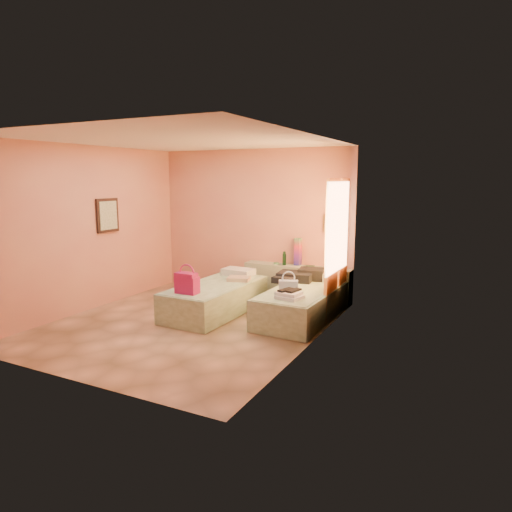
# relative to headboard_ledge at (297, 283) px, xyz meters

# --- Properties ---
(ground) EXTENTS (4.50, 4.50, 0.00)m
(ground) POSITION_rel_headboard_ledge_xyz_m (-0.98, -2.10, -0.33)
(ground) COLOR tan
(ground) RESTS_ON ground
(room_walls) EXTENTS (4.02, 4.51, 2.81)m
(room_walls) POSITION_rel_headboard_ledge_xyz_m (-0.77, -1.53, 1.46)
(room_walls) COLOR tan
(room_walls) RESTS_ON ground
(headboard_ledge) EXTENTS (2.05, 0.30, 0.65)m
(headboard_ledge) POSITION_rel_headboard_ledge_xyz_m (0.00, 0.00, 0.00)
(headboard_ledge) COLOR #99A788
(headboard_ledge) RESTS_ON ground
(bed_left) EXTENTS (0.95, 2.02, 0.50)m
(bed_left) POSITION_rel_headboard_ledge_xyz_m (-0.91, -1.39, -0.08)
(bed_left) COLOR #B4D1A8
(bed_left) RESTS_ON ground
(bed_right) EXTENTS (0.95, 2.02, 0.50)m
(bed_right) POSITION_rel_headboard_ledge_xyz_m (0.52, -1.05, -0.08)
(bed_right) COLOR #B4D1A8
(bed_right) RESTS_ON ground
(water_bottle) EXTENTS (0.08, 0.08, 0.25)m
(water_bottle) POSITION_rel_headboard_ledge_xyz_m (-0.24, -0.04, 0.45)
(water_bottle) COLOR #13361E
(water_bottle) RESTS_ON headboard_ledge
(rainbow_box) EXTENTS (0.12, 0.12, 0.50)m
(rainbow_box) POSITION_rel_headboard_ledge_xyz_m (-0.01, 0.08, 0.58)
(rainbow_box) COLOR #AA1456
(rainbow_box) RESTS_ON headboard_ledge
(small_dish) EXTENTS (0.14, 0.14, 0.03)m
(small_dish) POSITION_rel_headboard_ledge_xyz_m (-0.41, -0.01, 0.34)
(small_dish) COLOR #4B8A59
(small_dish) RESTS_ON headboard_ledge
(green_book) EXTENTS (0.19, 0.16, 0.03)m
(green_book) POSITION_rel_headboard_ledge_xyz_m (0.26, -0.01, 0.34)
(green_book) COLOR #25462B
(green_book) RESTS_ON headboard_ledge
(flower_vase) EXTENTS (0.22, 0.22, 0.24)m
(flower_vase) POSITION_rel_headboard_ledge_xyz_m (0.82, -0.05, 0.44)
(flower_vase) COLOR silver
(flower_vase) RESTS_ON headboard_ledge
(magenta_handbag) EXTENTS (0.35, 0.20, 0.33)m
(magenta_handbag) POSITION_rel_headboard_ledge_xyz_m (-0.97, -2.12, 0.34)
(magenta_handbag) COLOR #AA1456
(magenta_handbag) RESTS_ON bed_left
(khaki_garment) EXTENTS (0.44, 0.39, 0.06)m
(khaki_garment) POSITION_rel_headboard_ledge_xyz_m (-0.69, -0.98, 0.21)
(khaki_garment) COLOR tan
(khaki_garment) RESTS_ON bed_left
(clothes_pile) EXTENTS (0.69, 0.69, 0.19)m
(clothes_pile) POSITION_rel_headboard_ledge_xyz_m (0.24, -0.54, 0.27)
(clothes_pile) COLOR black
(clothes_pile) RESTS_ON bed_right
(blue_handbag) EXTENTS (0.32, 0.23, 0.19)m
(blue_handbag) POSITION_rel_headboard_ledge_xyz_m (0.40, -1.37, 0.27)
(blue_handbag) COLOR #40659A
(blue_handbag) RESTS_ON bed_right
(towel_stack) EXTENTS (0.40, 0.35, 0.10)m
(towel_stack) POSITION_rel_headboard_ledge_xyz_m (0.56, -1.71, 0.23)
(towel_stack) COLOR silver
(towel_stack) RESTS_ON bed_right
(sandal_pair) EXTENTS (0.28, 0.32, 0.03)m
(sandal_pair) POSITION_rel_headboard_ledge_xyz_m (0.54, -1.66, 0.29)
(sandal_pair) COLOR black
(sandal_pair) RESTS_ON towel_stack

